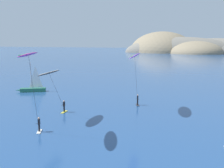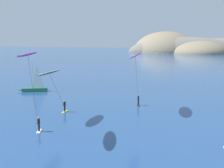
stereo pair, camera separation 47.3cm
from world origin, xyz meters
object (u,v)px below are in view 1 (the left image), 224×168
(sailboat_near, at_px, (31,88))
(kitesurfer_magenta, at_px, (30,62))
(kitesurfer_black, at_px, (50,76))
(kitesurfer_purple, at_px, (135,59))

(sailboat_near, bearing_deg, kitesurfer_magenta, -59.66)
(kitesurfer_black, bearing_deg, kitesurfer_purple, 35.86)
(kitesurfer_purple, distance_m, kitesurfer_black, 11.84)
(sailboat_near, relative_size, kitesurfer_black, 0.74)
(kitesurfer_purple, relative_size, kitesurfer_magenta, 0.93)
(kitesurfer_purple, distance_m, kitesurfer_magenta, 16.06)
(kitesurfer_black, xyz_separation_m, kitesurfer_magenta, (1.29, -6.93, 2.34))
(sailboat_near, height_order, kitesurfer_magenta, kitesurfer_magenta)
(kitesurfer_purple, bearing_deg, sailboat_near, 155.71)
(kitesurfer_magenta, bearing_deg, kitesurfer_black, 100.53)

